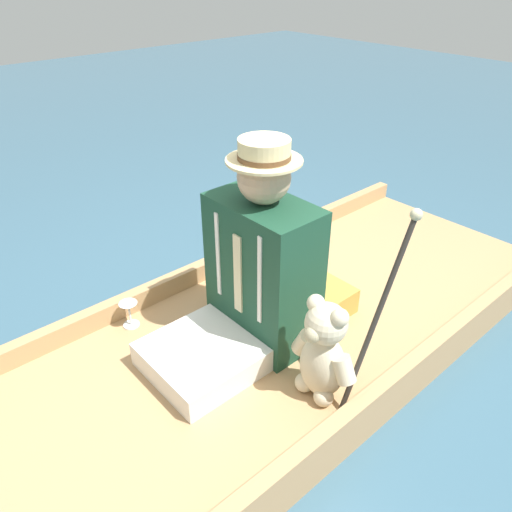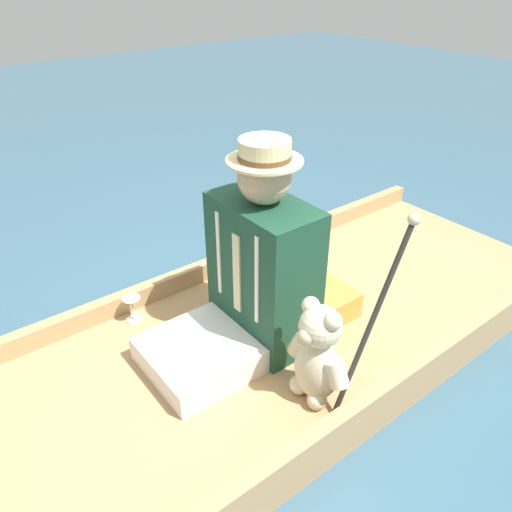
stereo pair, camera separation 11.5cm
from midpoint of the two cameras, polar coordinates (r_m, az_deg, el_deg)
The scene contains 7 objects.
ground_plane at distance 2.33m, azimuth -0.35°, elevation -11.34°, with size 16.00×16.00×0.00m, color #385B70.
punt_boat at distance 2.29m, azimuth -0.36°, elevation -10.14°, with size 1.20×3.29×0.21m.
seat_cushion at distance 2.42m, azimuth 4.08°, elevation -4.31°, with size 0.43×0.30×0.13m.
seated_person at distance 2.05m, azimuth -1.98°, elevation -2.30°, with size 0.47×0.69×0.90m.
teddy_bear at distance 1.89m, azimuth 5.91°, elevation -10.95°, with size 0.30×0.18×0.43m.
wine_glass at distance 2.35m, azimuth -15.71°, elevation -5.87°, with size 0.08×0.08×0.13m.
walking_cane at distance 1.79m, azimuth 12.68°, elevation -4.65°, with size 0.04×0.32×0.75m.
Camera 1 is at (-1.26, 1.17, 1.58)m, focal length 35.00 mm.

